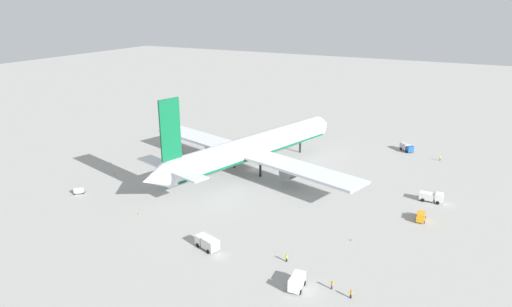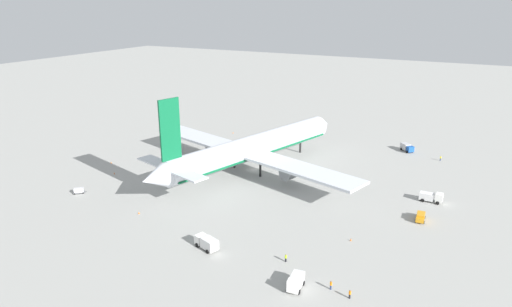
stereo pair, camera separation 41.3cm
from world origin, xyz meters
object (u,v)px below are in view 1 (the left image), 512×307
object	(u,v)px
service_truck_1	(431,197)
service_truck_0	(207,242)
ground_worker_0	(287,258)
traffic_cone_1	(114,173)
traffic_cone_4	(351,239)
airliner	(251,148)
traffic_cone_2	(111,163)
traffic_cone_3	(139,213)
ground_worker_3	(440,158)
baggage_cart_0	(79,191)
service_truck_3	(297,281)
traffic_cone_0	(233,133)
ground_worker_2	(351,294)
service_van	(421,216)
service_truck_4	(407,147)
ground_worker_1	(332,285)

from	to	relation	value
service_truck_1	service_truck_0	bearing A→B (deg)	140.71
ground_worker_0	traffic_cone_1	size ratio (longest dim) A/B	3.02
traffic_cone_4	service_truck_0	bearing A→B (deg)	123.95
airliner	traffic_cone_4	distance (m)	48.82
traffic_cone_2	traffic_cone_3	xyz separation A→B (m)	(-23.79, -32.74, 0.00)
ground_worker_3	baggage_cart_0	bearing A→B (deg)	131.64
service_truck_3	traffic_cone_2	bearing A→B (deg)	66.70
ground_worker_0	traffic_cone_0	distance (m)	93.44
service_truck_3	traffic_cone_1	bearing A→B (deg)	68.96
airliner	ground_worker_2	size ratio (longest dim) A/B	45.89
baggage_cart_0	ground_worker_3	size ratio (longest dim) A/B	1.87
ground_worker_2	traffic_cone_1	bearing A→B (deg)	72.40
ground_worker_2	service_van	bearing A→B (deg)	-9.31
service_truck_1	traffic_cone_0	distance (m)	83.79
service_truck_1	traffic_cone_4	world-z (taller)	service_truck_1
service_truck_4	service_van	world-z (taller)	service_truck_4
service_truck_0	traffic_cone_1	distance (m)	53.90
service_van	ground_worker_1	size ratio (longest dim) A/B	2.61
service_truck_1	ground_worker_1	xyz separation A→B (m)	(-48.08, 10.50, -0.49)
service_truck_0	ground_worker_1	bearing A→B (deg)	-92.95
traffic_cone_3	traffic_cone_4	distance (m)	50.91
ground_worker_0	ground_worker_1	distance (m)	11.87
ground_worker_3	traffic_cone_2	bearing A→B (deg)	119.24
airliner	ground_worker_2	xyz separation A→B (m)	(-47.49, -45.23, -6.32)
baggage_cart_0	ground_worker_1	world-z (taller)	ground_worker_1
service_truck_1	baggage_cart_0	bearing A→B (deg)	114.53
service_truck_3	baggage_cart_0	bearing A→B (deg)	80.04
airliner	service_van	bearing A→B (deg)	-101.83
service_truck_0	baggage_cart_0	size ratio (longest dim) A/B	1.97
ground_worker_1	traffic_cone_2	distance (m)	89.83
service_van	traffic_cone_0	bearing A→B (deg)	60.71
service_truck_4	traffic_cone_4	bearing A→B (deg)	-179.13
ground_worker_3	traffic_cone_1	distance (m)	103.25
service_truck_0	ground_worker_1	size ratio (longest dim) A/B	3.43
traffic_cone_4	traffic_cone_1	bearing A→B (deg)	85.61
service_van	traffic_cone_2	distance (m)	94.18
service_truck_4	traffic_cone_2	distance (m)	99.23
service_truck_0	service_truck_4	xyz separation A→B (m)	(86.59, -24.70, -0.05)
service_truck_0	ground_worker_0	bearing A→B (deg)	-79.35
service_truck_3	service_van	xyz separation A→B (m)	(38.52, -15.50, -0.42)
service_truck_1	traffic_cone_4	size ratio (longest dim) A/B	10.30
airliner	traffic_cone_2	bearing A→B (deg)	109.82
ground_worker_0	service_van	bearing A→B (deg)	-33.58
traffic_cone_0	ground_worker_3	bearing A→B (deg)	-86.96
service_truck_1	ground_worker_2	size ratio (longest dim) A/B	3.36
ground_worker_2	traffic_cone_2	xyz separation A→B (m)	(32.06, 88.03, -0.58)
service_truck_1	service_van	world-z (taller)	service_truck_1
traffic_cone_0	traffic_cone_1	distance (m)	55.35
service_truck_3	service_truck_4	xyz separation A→B (m)	(90.72, -2.74, -0.03)
traffic_cone_0	ground_worker_1	bearing A→B (deg)	-139.59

